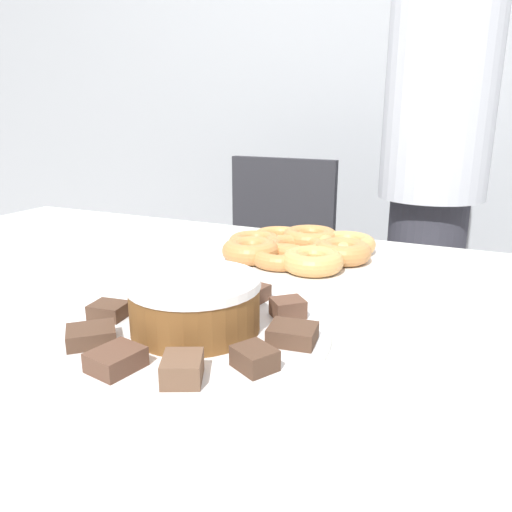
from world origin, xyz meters
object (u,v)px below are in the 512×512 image
object	(u,v)px
plate_cake	(196,332)
frosted_cake	(195,304)
plate_donuts	(296,258)
person_standing	(432,180)
office_chair_left	(264,296)

from	to	relation	value
plate_cake	frosted_cake	size ratio (longest dim) A/B	2.06
plate_donuts	frosted_cake	distance (m)	0.39
plate_donuts	frosted_cake	xyz separation A→B (m)	(0.00, -0.39, 0.04)
person_standing	plate_donuts	distance (m)	0.71
person_standing	plate_donuts	size ratio (longest dim) A/B	4.25
plate_cake	plate_donuts	distance (m)	0.39
person_standing	frosted_cake	bearing A→B (deg)	-99.81
plate_donuts	office_chair_left	bearing A→B (deg)	118.94
frosted_cake	plate_donuts	bearing A→B (deg)	90.21
office_chair_left	frosted_cake	distance (m)	1.10
office_chair_left	frosted_cake	world-z (taller)	office_chair_left
person_standing	frosted_cake	distance (m)	1.08
office_chair_left	plate_cake	xyz separation A→B (m)	(0.33, -0.98, 0.34)
plate_cake	person_standing	bearing A→B (deg)	80.19
person_standing	office_chair_left	size ratio (longest dim) A/B	1.80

